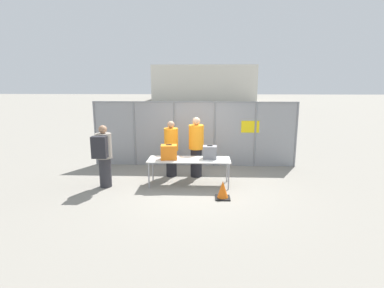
% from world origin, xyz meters
% --- Properties ---
extents(ground_plane, '(120.00, 120.00, 0.00)m').
position_xyz_m(ground_plane, '(0.00, 0.00, 0.00)').
color(ground_plane, gray).
extents(fence_section, '(6.89, 0.07, 2.20)m').
position_xyz_m(fence_section, '(0.01, 1.97, 1.15)').
color(fence_section, gray).
rests_on(fence_section, ground_plane).
extents(inspection_table, '(2.26, 0.75, 0.75)m').
position_xyz_m(inspection_table, '(-0.08, -0.05, 0.70)').
color(inspection_table, silver).
rests_on(inspection_table, ground_plane).
extents(suitcase_orange, '(0.47, 0.36, 0.42)m').
position_xyz_m(suitcase_orange, '(-0.63, -0.07, 0.95)').
color(suitcase_orange, orange).
rests_on(suitcase_orange, inspection_table).
extents(suitcase_grey, '(0.39, 0.31, 0.38)m').
position_xyz_m(suitcase_grey, '(0.49, 0.04, 0.93)').
color(suitcase_grey, slate).
rests_on(suitcase_grey, inspection_table).
extents(traveler_hooded, '(0.42, 0.66, 1.71)m').
position_xyz_m(traveler_hooded, '(-2.37, -0.32, 0.94)').
color(traveler_hooded, '#2D2D33').
rests_on(traveler_hooded, ground_plane).
extents(security_worker_near, '(0.45, 0.45, 1.82)m').
position_xyz_m(security_worker_near, '(0.10, 0.75, 0.94)').
color(security_worker_near, black).
rests_on(security_worker_near, ground_plane).
extents(security_worker_far, '(0.42, 0.42, 1.70)m').
position_xyz_m(security_worker_far, '(-0.66, 0.76, 0.88)').
color(security_worker_far, black).
rests_on(security_worker_far, ground_plane).
extents(utility_trailer, '(4.21, 2.22, 0.74)m').
position_xyz_m(utility_trailer, '(0.78, 3.94, 0.43)').
color(utility_trailer, '#B2B2B7').
rests_on(utility_trailer, ground_plane).
extents(distant_hangar, '(14.15, 11.66, 5.02)m').
position_xyz_m(distant_hangar, '(0.26, 38.26, 2.51)').
color(distant_hangar, beige).
rests_on(distant_hangar, ground_plane).
extents(traffic_cone, '(0.37, 0.37, 0.46)m').
position_xyz_m(traffic_cone, '(0.80, -1.00, 0.21)').
color(traffic_cone, black).
rests_on(traffic_cone, ground_plane).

